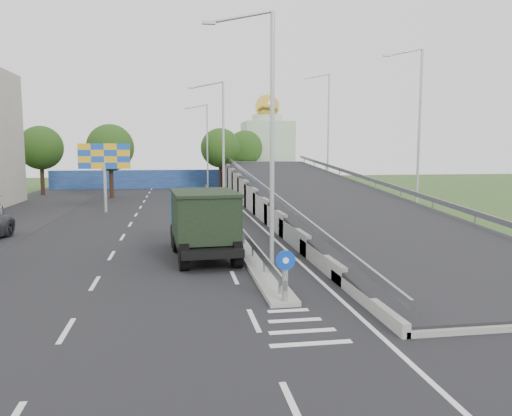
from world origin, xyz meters
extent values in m
plane|color=#2D4C1E|center=(0.00, 0.00, 0.00)|extent=(160.00, 160.00, 0.00)
cube|color=black|center=(-3.00, 20.00, 0.00)|extent=(26.00, 90.00, 0.04)
cube|color=gray|center=(0.00, 24.00, 0.10)|extent=(1.00, 44.00, 0.20)
cube|color=gray|center=(12.30, 24.00, 2.35)|extent=(0.10, 50.00, 0.32)
cube|color=gray|center=(2.80, 24.00, 2.35)|extent=(0.10, 50.00, 0.32)
cube|color=gray|center=(0.00, 24.00, 0.75)|extent=(0.08, 44.00, 0.32)
cylinder|color=gray|center=(0.00, 24.00, 0.50)|extent=(0.09, 0.09, 0.60)
cylinder|color=black|center=(0.00, 2.20, 0.80)|extent=(0.20, 0.20, 1.20)
cylinder|color=#0C3FBF|center=(0.00, 2.12, 1.55)|extent=(0.64, 0.05, 0.64)
cylinder|color=white|center=(0.00, 2.09, 1.55)|extent=(0.20, 0.03, 0.20)
cylinder|color=#B2B5B7|center=(0.30, 6.00, 5.20)|extent=(0.18, 0.18, 10.00)
cylinder|color=#B2B5B7|center=(-0.90, 6.00, 9.95)|extent=(2.57, 0.12, 0.66)
cube|color=#B2B5B7|center=(-2.10, 6.00, 9.70)|extent=(0.50, 0.18, 0.12)
cylinder|color=#B2B5B7|center=(0.30, 26.00, 5.20)|extent=(0.18, 0.18, 10.00)
cylinder|color=#B2B5B7|center=(-0.90, 26.00, 9.95)|extent=(2.57, 0.12, 0.66)
cube|color=#B2B5B7|center=(-2.10, 26.00, 9.70)|extent=(0.50, 0.18, 0.12)
cylinder|color=#B2B5B7|center=(0.30, 46.00, 5.20)|extent=(0.18, 0.18, 10.00)
cylinder|color=#B2B5B7|center=(-0.90, 46.00, 9.95)|extent=(2.57, 0.12, 0.66)
cube|color=#B2B5B7|center=(-2.10, 46.00, 9.70)|extent=(0.50, 0.18, 0.12)
cube|color=navy|center=(-4.00, 52.00, 1.20)|extent=(30.00, 0.50, 2.40)
cube|color=#B2CCAD|center=(10.00, 60.00, 4.50)|extent=(7.00, 7.00, 9.00)
cylinder|color=#B2CCAD|center=(10.00, 60.00, 9.50)|extent=(4.40, 4.40, 1.00)
sphere|color=gold|center=(10.00, 60.00, 11.20)|extent=(3.60, 3.60, 3.60)
cone|color=gold|center=(10.00, 60.00, 13.20)|extent=(0.30, 0.30, 1.20)
cylinder|color=#B2B5B7|center=(-9.00, 28.00, 2.00)|extent=(0.24, 0.24, 4.00)
cube|color=gold|center=(-9.00, 28.00, 4.50)|extent=(4.00, 0.20, 2.00)
cylinder|color=black|center=(-10.00, 40.00, 2.00)|extent=(0.44, 0.44, 4.00)
sphere|color=#223D10|center=(-10.00, 40.00, 5.20)|extent=(4.80, 4.80, 4.80)
cylinder|color=black|center=(2.00, 48.00, 2.00)|extent=(0.44, 0.44, 4.00)
sphere|color=#223D10|center=(2.00, 48.00, 5.20)|extent=(4.80, 4.80, 4.80)
cylinder|color=black|center=(-18.00, 45.00, 2.00)|extent=(0.44, 0.44, 4.00)
sphere|color=#223D10|center=(-18.00, 45.00, 5.20)|extent=(4.80, 4.80, 4.80)
cylinder|color=black|center=(6.00, 55.00, 2.00)|extent=(0.44, 0.44, 4.00)
sphere|color=#223D10|center=(6.00, 55.00, 5.20)|extent=(4.80, 4.80, 4.80)
cylinder|color=black|center=(-3.49, 12.51, 0.62)|extent=(0.48, 1.26, 1.24)
cylinder|color=black|center=(-1.24, 12.66, 0.62)|extent=(0.48, 1.26, 1.24)
cylinder|color=black|center=(-3.42, 11.49, 0.62)|extent=(0.48, 1.26, 1.24)
cylinder|color=black|center=(-1.17, 11.65, 0.62)|extent=(0.48, 1.26, 1.24)
cylinder|color=black|center=(-3.14, 7.56, 0.62)|extent=(0.48, 1.26, 1.24)
cylinder|color=black|center=(-0.89, 7.72, 0.62)|extent=(0.48, 1.26, 1.24)
cube|color=black|center=(-2.20, 10.22, 0.79)|extent=(3.08, 7.16, 0.34)
cube|color=#0D4797|center=(-2.39, 12.87, 1.92)|extent=(2.71, 1.98, 1.92)
cube|color=black|center=(-2.45, 13.73, 2.42)|extent=(2.14, 0.22, 0.79)
cube|color=black|center=(-2.45, 13.82, 0.73)|extent=(2.60, 0.35, 0.56)
cube|color=black|center=(-2.15, 9.55, 2.03)|extent=(3.00, 4.46, 2.03)
cube|color=black|center=(-2.15, 9.55, 3.10)|extent=(3.12, 4.58, 0.14)
camera|label=1|loc=(-3.39, -13.08, 5.07)|focal=35.00mm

